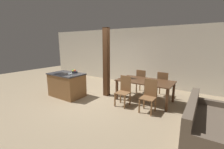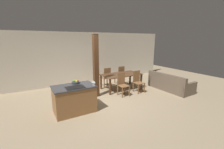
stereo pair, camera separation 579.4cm
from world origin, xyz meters
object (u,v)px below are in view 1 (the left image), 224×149
dining_chair_near_right (149,95)px  couch (207,126)px  fruit_bowl (74,71)px  dining_chair_far_left (142,81)px  kitchen_island (67,85)px  dining_table (145,83)px  dining_chair_far_right (163,84)px  dining_chair_near_left (124,90)px  wine_glass_middle (71,73)px  timber_post (106,63)px  wine_glass_near (69,73)px

dining_chair_near_right → couch: bearing=-20.4°
fruit_bowl → couch: size_ratio=0.13×
dining_chair_far_left → couch: bearing=139.2°
kitchen_island → dining_chair_far_left: (2.21, 1.92, 0.05)m
dining_table → dining_chair_near_right: size_ratio=1.95×
dining_chair_far_right → dining_table: bearing=60.0°
dining_chair_far_right → dining_chair_near_left: bearing=60.0°
dining_table → dining_chair_far_right: dining_chair_far_right is taller
kitchen_island → couch: size_ratio=0.64×
wine_glass_middle → dining_chair_near_left: size_ratio=0.16×
dining_table → dining_chair_far_left: dining_chair_far_left is taller
couch → timber_post: bearing=72.2°
kitchen_island → dining_chair_near_left: bearing=11.9°
dining_chair_near_right → timber_post: timber_post is taller
dining_chair_far_right → couch: bearing=126.6°
dining_chair_far_left → dining_chair_far_right: bearing=-180.0°
wine_glass_middle → dining_chair_far_left: 2.75m
fruit_bowl → dining_chair_far_left: bearing=39.0°
dining_chair_far_right → kitchen_island: bearing=32.2°
fruit_bowl → dining_chair_near_right: bearing=4.3°
dining_chair_near_left → fruit_bowl: bearing=-174.0°
couch → dining_chair_near_left: bearing=75.4°
fruit_bowl → couch: bearing=-4.4°
fruit_bowl → dining_chair_far_left: fruit_bowl is taller
dining_chair_near_left → dining_chair_far_left: bearing=90.0°
dining_chair_far_left → couch: 3.07m
dining_table → dining_chair_near_left: size_ratio=1.95×
wine_glass_middle → fruit_bowl: bearing=131.0°
dining_table → timber_post: 1.59m
kitchen_island → dining_chair_near_left: 2.26m
dining_chair_far_left → kitchen_island: bearing=40.9°
fruit_bowl → dining_chair_far_left: 2.68m
wine_glass_near → dining_table: wine_glass_near is taller
couch → kitchen_island: bearing=87.7°
dining_chair_near_left → dining_chair_far_left: 1.45m
dining_chair_near_right → dining_chair_far_left: same height
dining_chair_far_left → timber_post: (-1.01, -1.01, 0.77)m
fruit_bowl → timber_post: timber_post is taller
dining_chair_near_left → dining_chair_near_right: size_ratio=1.00×
kitchen_island → couch: bearing=-1.1°
dining_chair_near_right → dining_chair_far_right: same height
fruit_bowl → timber_post: size_ratio=0.10×
wine_glass_near → wine_glass_middle: bearing=90.0°
kitchen_island → dining_chair_near_left: (2.21, 0.47, 0.05)m
wine_glass_middle → wine_glass_near: bearing=-90.0°
wine_glass_middle → dining_chair_far_right: 3.32m
dining_chair_far_left → dining_chair_far_right: (0.84, 0.00, 0.00)m
couch → dining_chair_far_right: bearing=35.3°
fruit_bowl → dining_chair_near_left: fruit_bowl is taller
dining_table → dining_chair_near_left: bearing=-120.0°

